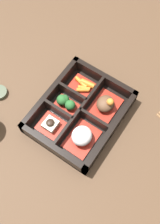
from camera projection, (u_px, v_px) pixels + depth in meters
name	position (u px, v px, depth m)	size (l,w,h in m)	color
ground_plane	(80.00, 116.00, 0.75)	(3.00, 3.00, 0.00)	#4C3523
bento_base	(80.00, 115.00, 0.74)	(0.27, 0.21, 0.01)	black
bento_rim	(79.00, 112.00, 0.72)	(0.27, 0.21, 0.05)	black
bowl_stew	(105.00, 104.00, 0.73)	(0.10, 0.07, 0.05)	maroon
bowl_rice	(82.00, 137.00, 0.69)	(0.10, 0.07, 0.05)	maroon
bowl_carrots	(83.00, 86.00, 0.77)	(0.06, 0.07, 0.02)	maroon
bowl_greens	(65.00, 102.00, 0.73)	(0.05, 0.07, 0.04)	maroon
bowl_tofu	(51.00, 125.00, 0.71)	(0.06, 0.07, 0.03)	maroon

